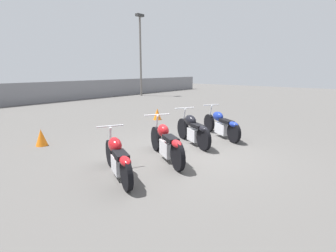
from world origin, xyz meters
The scene contains 8 objects.
ground_plane centered at (0.00, 0.00, 0.00)m, with size 60.00×60.00×0.00m, color #514F4C.
light_pole_left centered at (10.38, 12.40, 3.96)m, with size 0.70×0.35×6.60m.
motorcycle_slot_0 centered at (-2.22, 0.23, 0.42)m, with size 1.03×1.84×0.98m.
motorcycle_slot_1 centered at (-0.77, 0.15, 0.43)m, with size 1.26×1.99×1.03m.
motorcycle_slot_2 centered at (0.80, 0.44, 0.45)m, with size 1.09×1.82×1.03m.
motorcycle_slot_3 centered at (2.12, 0.22, 0.42)m, with size 1.23×1.95×1.00m.
traffic_cone_near centered at (-2.17, 3.76, 0.25)m, with size 0.34×0.34×0.49m.
traffic_cone_far centered at (3.06, 3.92, 0.25)m, with size 0.36×0.36×0.50m.
Camera 1 is at (-5.48, -3.84, 2.19)m, focal length 28.00 mm.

